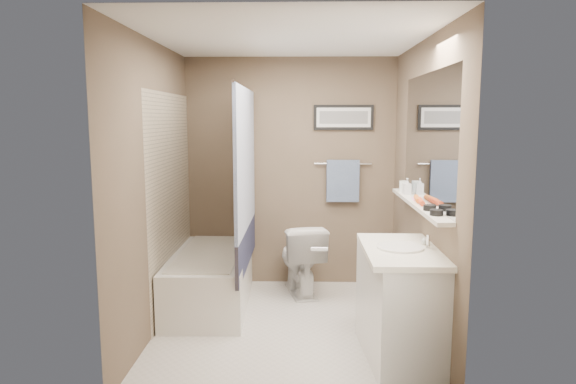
{
  "coord_description": "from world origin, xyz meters",
  "views": [
    {
      "loc": [
        0.11,
        -4.16,
        1.77
      ],
      "look_at": [
        0.0,
        0.15,
        1.15
      ],
      "focal_mm": 32.0,
      "sensor_mm": 36.0,
      "label": 1
    }
  ],
  "objects_px": {
    "hair_brush_front": "(421,201)",
    "vanity": "(401,306)",
    "hair_brush_back": "(417,199)",
    "bathtub": "(211,279)",
    "candle_bowl_near": "(436,212)",
    "glass_jar": "(404,186)",
    "toilet": "(300,258)",
    "candle_bowl_far": "(430,208)",
    "soap_bottle": "(407,186)"
  },
  "relations": [
    {
      "from": "vanity",
      "to": "candle_bowl_far",
      "type": "relative_size",
      "value": 10.0
    },
    {
      "from": "toilet",
      "to": "glass_jar",
      "type": "relative_size",
      "value": 7.29
    },
    {
      "from": "bathtub",
      "to": "glass_jar",
      "type": "distance_m",
      "value": 2.01
    },
    {
      "from": "hair_brush_front",
      "to": "hair_brush_back",
      "type": "distance_m",
      "value": 0.13
    },
    {
      "from": "toilet",
      "to": "hair_brush_back",
      "type": "relative_size",
      "value": 3.31
    },
    {
      "from": "soap_bottle",
      "to": "toilet",
      "type": "bearing_deg",
      "value": 146.76
    },
    {
      "from": "toilet",
      "to": "candle_bowl_far",
      "type": "bearing_deg",
      "value": 110.45
    },
    {
      "from": "bathtub",
      "to": "candle_bowl_far",
      "type": "relative_size",
      "value": 16.67
    },
    {
      "from": "bathtub",
      "to": "glass_jar",
      "type": "relative_size",
      "value": 15.0
    },
    {
      "from": "vanity",
      "to": "soap_bottle",
      "type": "distance_m",
      "value": 1.15
    },
    {
      "from": "bathtub",
      "to": "vanity",
      "type": "height_order",
      "value": "vanity"
    },
    {
      "from": "hair_brush_front",
      "to": "vanity",
      "type": "bearing_deg",
      "value": -123.28
    },
    {
      "from": "bathtub",
      "to": "candle_bowl_far",
      "type": "xyz_separation_m",
      "value": [
        1.79,
        -1.06,
        0.89
      ]
    },
    {
      "from": "hair_brush_front",
      "to": "soap_bottle",
      "type": "xyz_separation_m",
      "value": [
        0.0,
        0.54,
        0.05
      ]
    },
    {
      "from": "bathtub",
      "to": "soap_bottle",
      "type": "height_order",
      "value": "soap_bottle"
    },
    {
      "from": "toilet",
      "to": "soap_bottle",
      "type": "xyz_separation_m",
      "value": [
        0.93,
        -0.61,
        0.82
      ]
    },
    {
      "from": "toilet",
      "to": "candle_bowl_far",
      "type": "height_order",
      "value": "candle_bowl_far"
    },
    {
      "from": "candle_bowl_far",
      "to": "hair_brush_back",
      "type": "bearing_deg",
      "value": 90.0
    },
    {
      "from": "vanity",
      "to": "candle_bowl_far",
      "type": "distance_m",
      "value": 0.76
    },
    {
      "from": "vanity",
      "to": "hair_brush_back",
      "type": "relative_size",
      "value": 4.09
    },
    {
      "from": "vanity",
      "to": "candle_bowl_near",
      "type": "height_order",
      "value": "candle_bowl_near"
    },
    {
      "from": "bathtub",
      "to": "glass_jar",
      "type": "xyz_separation_m",
      "value": [
        1.79,
        -0.13,
        0.92
      ]
    },
    {
      "from": "toilet",
      "to": "hair_brush_back",
      "type": "distance_m",
      "value": 1.58
    },
    {
      "from": "candle_bowl_near",
      "to": "glass_jar",
      "type": "height_order",
      "value": "glass_jar"
    },
    {
      "from": "candle_bowl_near",
      "to": "soap_bottle",
      "type": "xyz_separation_m",
      "value": [
        0.0,
        0.99,
        0.05
      ]
    },
    {
      "from": "toilet",
      "to": "glass_jar",
      "type": "height_order",
      "value": "glass_jar"
    },
    {
      "from": "candle_bowl_near",
      "to": "toilet",
      "type": "bearing_deg",
      "value": 120.12
    },
    {
      "from": "candle_bowl_far",
      "to": "hair_brush_back",
      "type": "xyz_separation_m",
      "value": [
        0.0,
        0.4,
        0.0
      ]
    },
    {
      "from": "vanity",
      "to": "soap_bottle",
      "type": "relative_size",
      "value": 6.43
    },
    {
      "from": "hair_brush_back",
      "to": "vanity",
      "type": "bearing_deg",
      "value": -114.17
    },
    {
      "from": "vanity",
      "to": "glass_jar",
      "type": "xyz_separation_m",
      "value": [
        0.19,
        0.96,
        0.77
      ]
    },
    {
      "from": "candle_bowl_far",
      "to": "soap_bottle",
      "type": "bearing_deg",
      "value": 90.0
    },
    {
      "from": "vanity",
      "to": "soap_bottle",
      "type": "height_order",
      "value": "soap_bottle"
    },
    {
      "from": "candle_bowl_near",
      "to": "hair_brush_front",
      "type": "bearing_deg",
      "value": 90.0
    },
    {
      "from": "glass_jar",
      "to": "bathtub",
      "type": "bearing_deg",
      "value": 175.98
    },
    {
      "from": "toilet",
      "to": "hair_brush_front",
      "type": "relative_size",
      "value": 3.31
    },
    {
      "from": "bathtub",
      "to": "hair_brush_front",
      "type": "bearing_deg",
      "value": -25.83
    },
    {
      "from": "hair_brush_back",
      "to": "hair_brush_front",
      "type": "bearing_deg",
      "value": -90.0
    },
    {
      "from": "hair_brush_front",
      "to": "soap_bottle",
      "type": "relative_size",
      "value": 1.57
    },
    {
      "from": "bathtub",
      "to": "candle_bowl_near",
      "type": "relative_size",
      "value": 16.67
    },
    {
      "from": "toilet",
      "to": "candle_bowl_far",
      "type": "xyz_separation_m",
      "value": [
        0.93,
        -1.41,
        0.77
      ]
    },
    {
      "from": "toilet",
      "to": "vanity",
      "type": "height_order",
      "value": "vanity"
    },
    {
      "from": "bathtub",
      "to": "candle_bowl_near",
      "type": "bearing_deg",
      "value": -36.81
    },
    {
      "from": "hair_brush_back",
      "to": "glass_jar",
      "type": "distance_m",
      "value": 0.54
    },
    {
      "from": "hair_brush_back",
      "to": "soap_bottle",
      "type": "height_order",
      "value": "soap_bottle"
    },
    {
      "from": "bathtub",
      "to": "hair_brush_back",
      "type": "bearing_deg",
      "value": -22.25
    },
    {
      "from": "soap_bottle",
      "to": "bathtub",
      "type": "bearing_deg",
      "value": 171.58
    },
    {
      "from": "candle_bowl_near",
      "to": "hair_brush_back",
      "type": "distance_m",
      "value": 0.59
    },
    {
      "from": "candle_bowl_far",
      "to": "hair_brush_front",
      "type": "height_order",
      "value": "hair_brush_front"
    },
    {
      "from": "candle_bowl_far",
      "to": "hair_brush_back",
      "type": "relative_size",
      "value": 0.41
    }
  ]
}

